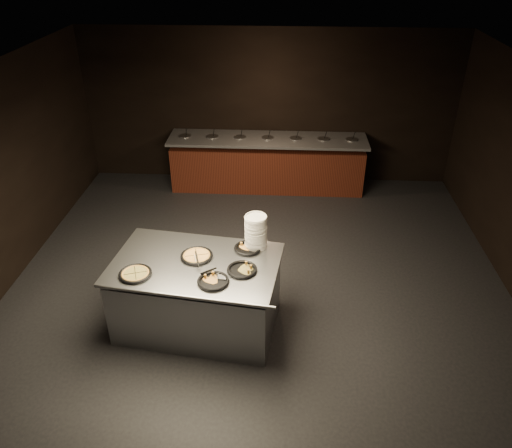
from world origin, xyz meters
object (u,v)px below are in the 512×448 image
(serving_counter, at_px, (198,295))
(pan_veggie_whole, at_px, (135,274))
(plate_stack, at_px, (256,232))
(pan_cheese_whole, at_px, (197,256))

(serving_counter, height_order, pan_veggie_whole, pan_veggie_whole)
(plate_stack, relative_size, pan_veggie_whole, 1.14)
(serving_counter, bearing_deg, pan_cheese_whole, 96.60)
(serving_counter, distance_m, pan_cheese_whole, 0.53)
(pan_veggie_whole, relative_size, pan_cheese_whole, 0.96)
(serving_counter, xyz_separation_m, plate_stack, (0.70, 0.39, 0.71))
(pan_cheese_whole, bearing_deg, plate_stack, 21.30)
(plate_stack, bearing_deg, pan_veggie_whole, -153.38)
(plate_stack, bearing_deg, serving_counter, -150.96)
(pan_veggie_whole, bearing_deg, serving_counter, 23.86)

